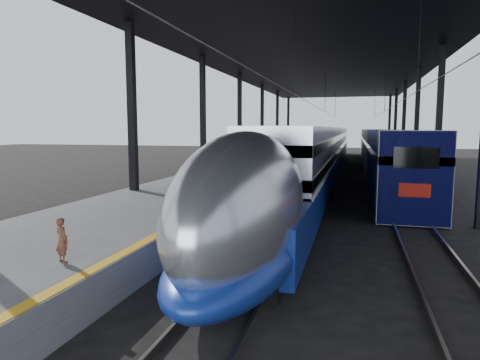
% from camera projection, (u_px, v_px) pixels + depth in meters
% --- Properties ---
extents(ground, '(160.00, 160.00, 0.00)m').
position_uv_depth(ground, '(214.00, 244.00, 14.89)').
color(ground, black).
rests_on(ground, ground).
extents(platform, '(6.00, 80.00, 1.00)m').
position_uv_depth(platform, '(251.00, 172.00, 34.91)').
color(platform, '#4C4C4F').
rests_on(platform, ground).
extents(yellow_strip, '(0.30, 80.00, 0.01)m').
position_uv_depth(yellow_strip, '(285.00, 166.00, 34.13)').
color(yellow_strip, orange).
rests_on(yellow_strip, platform).
extents(rails, '(6.52, 80.00, 0.16)m').
position_uv_depth(rails, '(352.00, 180.00, 32.90)').
color(rails, slate).
rests_on(rails, ground).
extents(canopy, '(18.00, 75.00, 9.47)m').
position_uv_depth(canopy, '(320.00, 61.00, 32.49)').
color(canopy, black).
rests_on(canopy, ground).
extents(tgv_train, '(2.85, 65.20, 4.09)m').
position_uv_depth(tgv_train, '(323.00, 153.00, 37.20)').
color(tgv_train, '#B0B3B8').
rests_on(tgv_train, ground).
extents(second_train, '(2.86, 56.05, 3.93)m').
position_uv_depth(second_train, '(379.00, 149.00, 43.17)').
color(second_train, navy).
rests_on(second_train, ground).
extents(child, '(0.44, 0.37, 1.03)m').
position_uv_depth(child, '(62.00, 240.00, 9.58)').
color(child, '#512E1B').
rests_on(child, platform).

